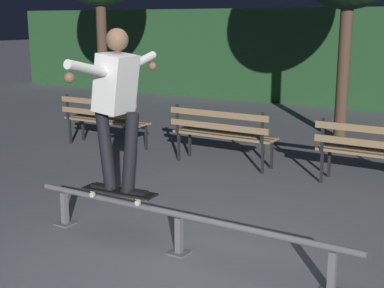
{
  "coord_description": "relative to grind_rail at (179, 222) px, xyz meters",
  "views": [
    {
      "loc": [
        2.57,
        -3.71,
        2.12
      ],
      "look_at": [
        -0.35,
        1.07,
        0.85
      ],
      "focal_mm": 51.04,
      "sensor_mm": 36.0,
      "label": 1
    }
  ],
  "objects": [
    {
      "name": "ground_plane",
      "position": [
        0.0,
        -0.27,
        -0.31
      ],
      "size": [
        90.0,
        90.0,
        0.0
      ],
      "primitive_type": "plane",
      "color": "slate"
    },
    {
      "name": "park_bench_left_center",
      "position": [
        -1.16,
        2.97,
        0.23
      ],
      "size": [
        1.6,
        0.42,
        0.88
      ],
      "color": "black",
      "rests_on": "ground"
    },
    {
      "name": "skateboarder",
      "position": [
        -0.69,
        0.0,
        1.11
      ],
      "size": [
        0.63,
        1.41,
        1.56
      ],
      "color": "black",
      "rests_on": "skateboard"
    },
    {
      "name": "grind_rail",
      "position": [
        0.0,
        0.0,
        0.0
      ],
      "size": [
        3.39,
        0.18,
        0.41
      ],
      "color": "slate",
      "rests_on": "ground"
    },
    {
      "name": "park_bench_leftmost",
      "position": [
        -3.42,
        2.97,
        0.23
      ],
      "size": [
        1.6,
        0.42,
        0.88
      ],
      "color": "black",
      "rests_on": "ground"
    },
    {
      "name": "skateboard",
      "position": [
        -0.69,
        0.0,
        0.17
      ],
      "size": [
        0.79,
        0.26,
        0.09
      ],
      "color": "black",
      "rests_on": "grind_rail"
    },
    {
      "name": "park_bench_right_center",
      "position": [
        1.1,
        2.97,
        0.23
      ],
      "size": [
        1.6,
        0.42,
        0.88
      ],
      "color": "black",
      "rests_on": "ground"
    }
  ]
}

